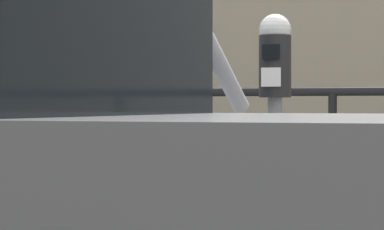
% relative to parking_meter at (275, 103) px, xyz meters
% --- Properties ---
extents(parking_meter, '(0.16, 0.17, 1.45)m').
position_rel_parking_meter_xyz_m(parking_meter, '(0.00, 0.00, 0.00)').
color(parking_meter, slate).
rests_on(parking_meter, sidewalk_curb).
extents(pedestrian_at_meter, '(0.69, 0.48, 1.63)m').
position_rel_parking_meter_xyz_m(pedestrian_at_meter, '(-0.64, 0.11, -0.10)').
color(pedestrian_at_meter, brown).
rests_on(pedestrian_at_meter, sidewalk_curb).
extents(background_railing, '(24.06, 0.06, 1.14)m').
position_rel_parking_meter_xyz_m(background_railing, '(-0.17, 1.92, -0.23)').
color(background_railing, black).
rests_on(background_railing, sidewalk_curb).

